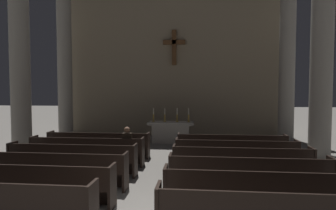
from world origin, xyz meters
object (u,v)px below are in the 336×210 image
object	(u,v)px
pew_right_row_2	(260,192)
candlestick_inner_right	(177,118)
pew_left_row_4	(72,159)
pew_left_row_5	(87,151)
pew_right_row_6	(231,147)
column_right_second	(322,57)
lone_worshipper	(128,145)
altar	(171,132)
pew_left_row_6	(98,144)
column_right_third	(287,66)
candlestick_outer_left	(153,117)
pew_left_row_2	(27,184)
pew_right_row_4	(241,163)
column_left_second	(20,60)
pew_right_row_5	(236,154)
candlestick_inner_left	(165,118)
column_left_third	(65,68)
candlestick_outer_right	(189,118)
pew_right_row_3	(249,175)
pew_left_row_3	(53,170)

from	to	relation	value
pew_right_row_2	candlestick_inner_right	bearing A→B (deg)	105.70
pew_left_row_4	pew_left_row_5	distance (m)	1.14
pew_right_row_6	column_right_second	distance (m)	4.38
pew_left_row_4	lone_worshipper	world-z (taller)	lone_worshipper
pew_right_row_6	altar	xyz separation A→B (m)	(-2.48, 3.19, 0.06)
pew_left_row_6	lone_worshipper	size ratio (longest dim) A/B	2.94
column_right_third	candlestick_outer_left	size ratio (longest dim) A/B	11.37
pew_left_row_4	candlestick_outer_left	world-z (taller)	candlestick_outer_left
altar	pew_left_row_2	bearing A→B (deg)	-107.73
pew_right_row_4	column_left_second	size ratio (longest dim) A/B	0.52
pew_right_row_5	candlestick_inner_left	bearing A→B (deg)	122.72
pew_right_row_2	altar	distance (m)	8.15
column_left_third	candlestick_outer_right	size ratio (longest dim) A/B	11.37
column_right_third	candlestick_inner_right	distance (m)	5.73
candlestick_inner_left	column_right_third	bearing A→B (deg)	3.77
pew_right_row_3	column_right_third	world-z (taller)	column_right_third
column_left_third	altar	world-z (taller)	column_left_third
column_left_second	pew_right_row_6	bearing A→B (deg)	0.97
pew_right_row_5	candlestick_outer_left	bearing A→B (deg)	127.58
pew_left_row_3	column_right_second	size ratio (longest dim) A/B	0.52
pew_left_row_2	pew_right_row_4	xyz separation A→B (m)	(4.96, 2.29, 0.00)
pew_left_row_2	candlestick_inner_right	world-z (taller)	candlestick_inner_right
candlestick_inner_left	column_right_second	bearing A→B (deg)	-29.92
pew_right_row_3	candlestick_inner_right	size ratio (longest dim) A/B	5.87
pew_left_row_6	pew_left_row_2	bearing A→B (deg)	-90.00
pew_left_row_2	lone_worshipper	xyz separation A→B (m)	(1.41, 3.47, 0.22)
pew_right_row_6	column_left_third	bearing A→B (deg)	155.85
altar	candlestick_inner_left	distance (m)	0.75
pew_left_row_4	pew_right_row_5	size ratio (longest dim) A/B	1.00
pew_right_row_3	column_left_third	distance (m)	11.06
pew_right_row_4	altar	bearing A→B (deg)	114.39
pew_left_row_3	pew_right_row_3	world-z (taller)	same
pew_right_row_3	column_left_third	size ratio (longest dim) A/B	0.52
pew_right_row_5	column_right_third	size ratio (longest dim) A/B	0.52
pew_left_row_6	column_left_second	distance (m)	4.38
pew_left_row_6	candlestick_outer_right	bearing A→B (deg)	43.71
pew_left_row_4	candlestick_inner_left	bearing A→B (deg)	68.27
pew_right_row_4	pew_left_row_6	bearing A→B (deg)	155.24
pew_right_row_6	candlestick_outer_right	bearing A→B (deg)	117.13
pew_left_row_5	lone_worshipper	distance (m)	1.42
pew_left_row_5	column_left_third	world-z (taller)	column_left_third
pew_left_row_4	pew_right_row_6	size ratio (longest dim) A/B	1.00
pew_right_row_6	candlestick_outer_left	size ratio (longest dim) A/B	5.87
pew_right_row_3	column_left_second	xyz separation A→B (m)	(-7.95, 3.30, 3.19)
column_left_second	column_left_third	distance (m)	3.70
pew_right_row_4	pew_right_row_5	distance (m)	1.14
pew_left_row_3	column_left_second	size ratio (longest dim) A/B	0.52
pew_left_row_2	pew_left_row_3	world-z (taller)	same
pew_right_row_2	pew_left_row_4	bearing A→B (deg)	155.24
pew_right_row_3	column_right_third	bearing A→B (deg)	66.89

